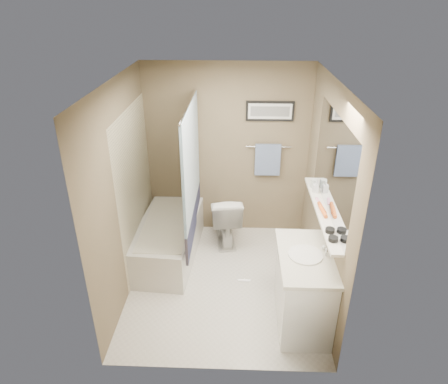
{
  "coord_description": "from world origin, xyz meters",
  "views": [
    {
      "loc": [
        0.15,
        -3.83,
        3.17
      ],
      "look_at": [
        0.0,
        0.15,
        1.15
      ],
      "focal_mm": 32.0,
      "sensor_mm": 36.0,
      "label": 1
    }
  ],
  "objects_px": {
    "candle_bowl_near": "(333,239)",
    "candle_bowl_far": "(330,230)",
    "vanity": "(303,290)",
    "soap_bottle": "(316,187)",
    "bathtub": "(168,239)",
    "hair_brush_front": "(323,211)",
    "toilet": "(225,218)",
    "glass_jar": "(314,183)",
    "hair_brush_back": "(322,208)"
  },
  "relations": [
    {
      "from": "bathtub",
      "to": "hair_brush_back",
      "type": "distance_m",
      "value": 2.1
    },
    {
      "from": "vanity",
      "to": "candle_bowl_near",
      "type": "xyz_separation_m",
      "value": [
        0.19,
        -0.14,
        0.73
      ]
    },
    {
      "from": "vanity",
      "to": "soap_bottle",
      "type": "bearing_deg",
      "value": 78.19
    },
    {
      "from": "bathtub",
      "to": "vanity",
      "type": "distance_m",
      "value": 1.95
    },
    {
      "from": "candle_bowl_near",
      "to": "candle_bowl_far",
      "type": "bearing_deg",
      "value": 90.0
    },
    {
      "from": "toilet",
      "to": "vanity",
      "type": "relative_size",
      "value": 0.82
    },
    {
      "from": "candle_bowl_far",
      "to": "hair_brush_front",
      "type": "distance_m",
      "value": 0.36
    },
    {
      "from": "hair_brush_back",
      "to": "glass_jar",
      "type": "xyz_separation_m",
      "value": [
        0.0,
        0.54,
        0.03
      ]
    },
    {
      "from": "glass_jar",
      "to": "soap_bottle",
      "type": "distance_m",
      "value": 0.13
    },
    {
      "from": "bathtub",
      "to": "hair_brush_back",
      "type": "height_order",
      "value": "hair_brush_back"
    },
    {
      "from": "bathtub",
      "to": "candle_bowl_far",
      "type": "xyz_separation_m",
      "value": [
        1.79,
        -1.11,
        0.89
      ]
    },
    {
      "from": "toilet",
      "to": "vanity",
      "type": "xyz_separation_m",
      "value": [
        0.86,
        -1.49,
        0.03
      ]
    },
    {
      "from": "toilet",
      "to": "glass_jar",
      "type": "height_order",
      "value": "glass_jar"
    },
    {
      "from": "toilet",
      "to": "glass_jar",
      "type": "bearing_deg",
      "value": 145.56
    },
    {
      "from": "candle_bowl_far",
      "to": "vanity",
      "type": "bearing_deg",
      "value": -179.89
    },
    {
      "from": "vanity",
      "to": "hair_brush_front",
      "type": "xyz_separation_m",
      "value": [
        0.19,
        0.36,
        0.74
      ]
    },
    {
      "from": "bathtub",
      "to": "toilet",
      "type": "xyz_separation_m",
      "value": [
        0.74,
        0.38,
        0.12
      ]
    },
    {
      "from": "hair_brush_front",
      "to": "soap_bottle",
      "type": "xyz_separation_m",
      "value": [
        0.0,
        0.49,
        0.05
      ]
    },
    {
      "from": "toilet",
      "to": "candle_bowl_near",
      "type": "height_order",
      "value": "candle_bowl_near"
    },
    {
      "from": "toilet",
      "to": "candle_bowl_far",
      "type": "distance_m",
      "value": 1.98
    },
    {
      "from": "toilet",
      "to": "bathtub",
      "type": "bearing_deg",
      "value": 19.57
    },
    {
      "from": "soap_bottle",
      "to": "hair_brush_back",
      "type": "bearing_deg",
      "value": -90.0
    },
    {
      "from": "soap_bottle",
      "to": "glass_jar",
      "type": "bearing_deg",
      "value": 90.0
    },
    {
      "from": "candle_bowl_near",
      "to": "soap_bottle",
      "type": "distance_m",
      "value": 0.99
    },
    {
      "from": "soap_bottle",
      "to": "bathtub",
      "type": "bearing_deg",
      "value": 171.6
    },
    {
      "from": "candle_bowl_far",
      "to": "hair_brush_back",
      "type": "relative_size",
      "value": 0.41
    },
    {
      "from": "bathtub",
      "to": "vanity",
      "type": "bearing_deg",
      "value": -30.58
    },
    {
      "from": "vanity",
      "to": "hair_brush_front",
      "type": "distance_m",
      "value": 0.84
    },
    {
      "from": "hair_brush_back",
      "to": "vanity",
      "type": "bearing_deg",
      "value": -113.06
    },
    {
      "from": "toilet",
      "to": "candle_bowl_far",
      "type": "xyz_separation_m",
      "value": [
        1.05,
        -1.49,
        0.77
      ]
    },
    {
      "from": "toilet",
      "to": "hair_brush_front",
      "type": "relative_size",
      "value": 3.34
    },
    {
      "from": "toilet",
      "to": "candle_bowl_far",
      "type": "bearing_deg",
      "value": 117.09
    },
    {
      "from": "bathtub",
      "to": "soap_bottle",
      "type": "bearing_deg",
      "value": -4.27
    },
    {
      "from": "toilet",
      "to": "vanity",
      "type": "height_order",
      "value": "vanity"
    },
    {
      "from": "candle_bowl_near",
      "to": "soap_bottle",
      "type": "relative_size",
      "value": 0.66
    },
    {
      "from": "bathtub",
      "to": "candle_bowl_near",
      "type": "bearing_deg",
      "value": -30.94
    },
    {
      "from": "toilet",
      "to": "vanity",
      "type": "bearing_deg",
      "value": 112.05
    },
    {
      "from": "toilet",
      "to": "glass_jar",
      "type": "distance_m",
      "value": 1.42
    },
    {
      "from": "soap_bottle",
      "to": "candle_bowl_far",
      "type": "bearing_deg",
      "value": -90.0
    },
    {
      "from": "candle_bowl_far",
      "to": "candle_bowl_near",
      "type": "bearing_deg",
      "value": -90.0
    },
    {
      "from": "glass_jar",
      "to": "soap_bottle",
      "type": "bearing_deg",
      "value": -90.0
    },
    {
      "from": "bathtub",
      "to": "vanity",
      "type": "height_order",
      "value": "vanity"
    },
    {
      "from": "candle_bowl_far",
      "to": "glass_jar",
      "type": "bearing_deg",
      "value": 90.0
    },
    {
      "from": "candle_bowl_far",
      "to": "hair_brush_front",
      "type": "relative_size",
      "value": 0.41
    },
    {
      "from": "toilet",
      "to": "candle_bowl_near",
      "type": "bearing_deg",
      "value": 114.63
    },
    {
      "from": "vanity",
      "to": "candle_bowl_far",
      "type": "height_order",
      "value": "candle_bowl_far"
    },
    {
      "from": "vanity",
      "to": "glass_jar",
      "type": "relative_size",
      "value": 9.0
    },
    {
      "from": "glass_jar",
      "to": "bathtub",
      "type": "bearing_deg",
      "value": 175.62
    },
    {
      "from": "bathtub",
      "to": "hair_brush_front",
      "type": "xyz_separation_m",
      "value": [
        1.79,
        -0.75,
        0.89
      ]
    },
    {
      "from": "vanity",
      "to": "candle_bowl_far",
      "type": "xyz_separation_m",
      "value": [
        0.19,
        0.0,
        0.73
      ]
    }
  ]
}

